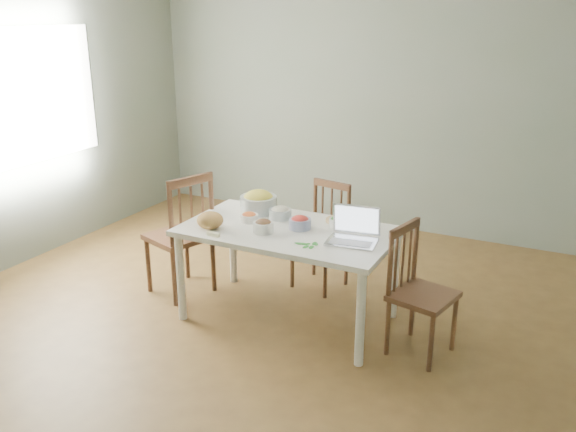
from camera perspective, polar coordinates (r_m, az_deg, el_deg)
The scene contains 19 objects.
floor at distance 4.66m, azimuth -3.11°, elevation -9.85°, with size 5.00×5.00×0.00m, color #533B1E.
wall_back at distance 6.44m, azimuth 7.88°, elevation 10.80°, with size 5.00×0.00×2.70m, color slate.
wall_left at distance 5.83m, azimuth -25.54°, elevation 8.30°, with size 0.00×5.00×2.70m, color slate.
window_left at distance 5.98m, azimuth -23.38°, elevation 10.29°, with size 0.04×1.60×1.20m, color white.
dining_table at distance 4.55m, azimuth 0.00°, elevation -5.51°, with size 1.54×0.87×0.72m, color white, non-canonical shape.
chair_far at distance 5.04m, azimuth 3.01°, elevation -1.99°, with size 0.39×0.37×0.89m, color #392010, non-canonical shape.
chair_left at distance 5.00m, azimuth -10.24°, elevation -1.61°, with size 0.45×0.43×1.03m, color #392010, non-canonical shape.
chair_right at distance 4.16m, azimuth 12.66°, elevation -7.08°, with size 0.40×0.38×0.90m, color #392010, non-canonical shape.
bread_boule at distance 4.44m, azimuth -7.35°, elevation -0.40°, with size 0.19×0.19×0.13m, color #A0723B.
butter_stick at distance 4.30m, azimuth -7.05°, elevation -1.71°, with size 0.10×0.03×0.03m, color #FCF5C1.
bowl_squash at distance 4.77m, azimuth -2.80°, elevation 1.39°, with size 0.29×0.29×0.17m, color gold, non-canonical shape.
bowl_carrot at distance 4.55m, azimuth -3.70°, elevation -0.10°, with size 0.13×0.13×0.07m, color #E36232, non-canonical shape.
bowl_onion at distance 4.62m, azimuth -0.75°, elevation 0.34°, with size 0.17×0.17×0.09m, color beige, non-canonical shape.
bowl_mushroom at distance 4.33m, azimuth -2.34°, elevation -0.95°, with size 0.15×0.15×0.10m, color #331F17, non-canonical shape.
bowl_redpep at distance 4.40m, azimuth 1.13°, elevation -0.60°, with size 0.16×0.16×0.10m, color red, non-canonical shape.
bowl_broccoli at distance 4.46m, azimuth 4.73°, elevation -0.50°, with size 0.13×0.13×0.08m, color black, non-canonical shape.
flatbread at distance 4.57m, azimuth 4.88°, elevation -0.41°, with size 0.21×0.21×0.02m, color tan.
basil_bunch at distance 4.11m, azimuth 1.67°, elevation -2.60°, with size 0.18×0.18×0.02m, color #1B7120, non-canonical shape.
laptop at distance 4.13m, azimuth 6.06°, elevation -1.02°, with size 0.34×0.27×0.24m, color silver, non-canonical shape.
Camera 1 is at (2.04, -3.54, 2.24)m, focal length 37.74 mm.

